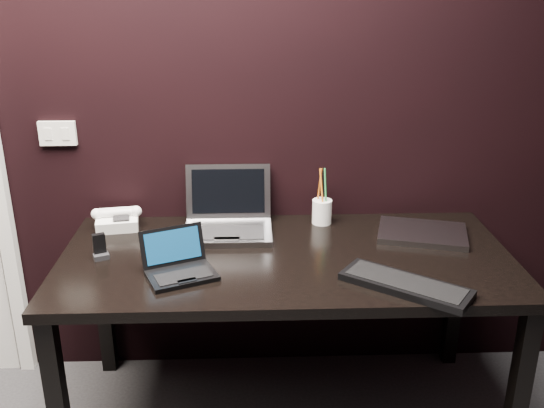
{
  "coord_description": "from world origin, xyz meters",
  "views": [
    {
      "loc": [
        0.17,
        -0.66,
        1.73
      ],
      "look_at": [
        0.24,
        1.35,
        0.96
      ],
      "focal_mm": 40.0,
      "sensor_mm": 36.0,
      "label": 1
    }
  ],
  "objects_px": {
    "desk": "(286,273)",
    "pen_cup": "(322,211)",
    "netbook": "(179,267)",
    "mobile_phone": "(100,249)",
    "silver_laptop": "(228,221)",
    "ext_keyboard": "(405,285)",
    "desk_phone": "(117,219)",
    "closed_laptop": "(422,233)"
  },
  "relations": [
    {
      "from": "desk",
      "to": "silver_laptop",
      "type": "distance_m",
      "value": 0.35
    },
    {
      "from": "silver_laptop",
      "to": "pen_cup",
      "type": "bearing_deg",
      "value": 10.57
    },
    {
      "from": "desk",
      "to": "ext_keyboard",
      "type": "relative_size",
      "value": 3.87
    },
    {
      "from": "desk_phone",
      "to": "mobile_phone",
      "type": "xyz_separation_m",
      "value": [
        -0.01,
        -0.29,
        -0.0
      ]
    },
    {
      "from": "silver_laptop",
      "to": "closed_laptop",
      "type": "bearing_deg",
      "value": -5.53
    },
    {
      "from": "desk",
      "to": "pen_cup",
      "type": "relative_size",
      "value": 6.99
    },
    {
      "from": "desk",
      "to": "desk_phone",
      "type": "relative_size",
      "value": 8.1
    },
    {
      "from": "closed_laptop",
      "to": "pen_cup",
      "type": "bearing_deg",
      "value": 159.06
    },
    {
      "from": "netbook",
      "to": "pen_cup",
      "type": "xyz_separation_m",
      "value": [
        0.55,
        0.45,
        0.03
      ]
    },
    {
      "from": "pen_cup",
      "to": "desk_phone",
      "type": "bearing_deg",
      "value": -178.74
    },
    {
      "from": "mobile_phone",
      "to": "desk_phone",
      "type": "bearing_deg",
      "value": 88.68
    },
    {
      "from": "netbook",
      "to": "closed_laptop",
      "type": "distance_m",
      "value": 0.99
    },
    {
      "from": "pen_cup",
      "to": "desk",
      "type": "bearing_deg",
      "value": -119.03
    },
    {
      "from": "pen_cup",
      "to": "netbook",
      "type": "bearing_deg",
      "value": -140.91
    },
    {
      "from": "desk_phone",
      "to": "pen_cup",
      "type": "relative_size",
      "value": 0.86
    },
    {
      "from": "mobile_phone",
      "to": "pen_cup",
      "type": "bearing_deg",
      "value": 19.54
    },
    {
      "from": "closed_laptop",
      "to": "pen_cup",
      "type": "relative_size",
      "value": 1.64
    },
    {
      "from": "netbook",
      "to": "mobile_phone",
      "type": "xyz_separation_m",
      "value": [
        -0.31,
        0.14,
        0.01
      ]
    },
    {
      "from": "ext_keyboard",
      "to": "closed_laptop",
      "type": "bearing_deg",
      "value": 67.94
    },
    {
      "from": "desk",
      "to": "silver_laptop",
      "type": "relative_size",
      "value": 4.78
    },
    {
      "from": "ext_keyboard",
      "to": "desk_phone",
      "type": "distance_m",
      "value": 1.21
    },
    {
      "from": "silver_laptop",
      "to": "pen_cup",
      "type": "relative_size",
      "value": 1.46
    },
    {
      "from": "ext_keyboard",
      "to": "desk_phone",
      "type": "xyz_separation_m",
      "value": [
        -1.07,
        0.56,
        0.02
      ]
    },
    {
      "from": "silver_laptop",
      "to": "desk_phone",
      "type": "distance_m",
      "value": 0.46
    },
    {
      "from": "silver_laptop",
      "to": "desk_phone",
      "type": "height_order",
      "value": "silver_laptop"
    },
    {
      "from": "desk",
      "to": "pen_cup",
      "type": "distance_m",
      "value": 0.37
    },
    {
      "from": "ext_keyboard",
      "to": "silver_laptop",
      "type": "bearing_deg",
      "value": 140.36
    },
    {
      "from": "netbook",
      "to": "ext_keyboard",
      "type": "height_order",
      "value": "netbook"
    },
    {
      "from": "netbook",
      "to": "silver_laptop",
      "type": "bearing_deg",
      "value": 67.03
    },
    {
      "from": "closed_laptop",
      "to": "mobile_phone",
      "type": "bearing_deg",
      "value": -172.89
    },
    {
      "from": "silver_laptop",
      "to": "ext_keyboard",
      "type": "xyz_separation_m",
      "value": [
        0.61,
        -0.51,
        -0.03
      ]
    },
    {
      "from": "closed_laptop",
      "to": "pen_cup",
      "type": "distance_m",
      "value": 0.42
    },
    {
      "from": "ext_keyboard",
      "to": "closed_laptop",
      "type": "xyz_separation_m",
      "value": [
        0.17,
        0.43,
        -0.0
      ]
    },
    {
      "from": "netbook",
      "to": "mobile_phone",
      "type": "relative_size",
      "value": 3.08
    },
    {
      "from": "ext_keyboard",
      "to": "pen_cup",
      "type": "xyz_separation_m",
      "value": [
        -0.22,
        0.58,
        0.04
      ]
    },
    {
      "from": "silver_laptop",
      "to": "mobile_phone",
      "type": "relative_size",
      "value": 3.75
    },
    {
      "from": "ext_keyboard",
      "to": "mobile_phone",
      "type": "xyz_separation_m",
      "value": [
        -1.08,
        0.27,
        0.02
      ]
    },
    {
      "from": "closed_laptop",
      "to": "silver_laptop",
      "type": "bearing_deg",
      "value": 174.47
    },
    {
      "from": "desk",
      "to": "desk_phone",
      "type": "height_order",
      "value": "desk_phone"
    },
    {
      "from": "ext_keyboard",
      "to": "desk",
      "type": "bearing_deg",
      "value": 144.39
    },
    {
      "from": "desk_phone",
      "to": "pen_cup",
      "type": "distance_m",
      "value": 0.86
    },
    {
      "from": "desk",
      "to": "silver_laptop",
      "type": "xyz_separation_m",
      "value": [
        -0.23,
        0.23,
        0.12
      ]
    }
  ]
}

